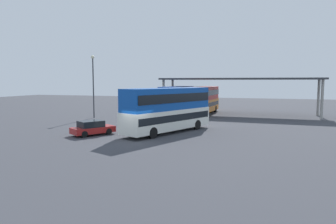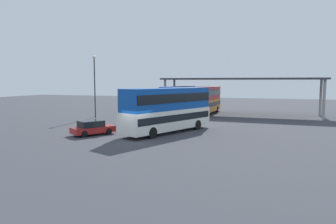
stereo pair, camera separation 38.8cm
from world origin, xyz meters
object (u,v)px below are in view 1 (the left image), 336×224
(double_decker_near_canopy, at_px, (177,99))
(lamppost_tall, at_px, (93,79))
(double_decker_main, at_px, (168,108))
(double_decker_mid_row, at_px, (204,99))
(parked_hatchback, at_px, (92,128))

(double_decker_near_canopy, bearing_deg, lamppost_tall, 136.12)
(double_decker_main, xyz_separation_m, double_decker_mid_row, (-0.27, 18.39, -0.10))
(double_decker_main, bearing_deg, double_decker_mid_row, 23.50)
(double_decker_near_canopy, xyz_separation_m, lamppost_tall, (-9.19, -8.85, 2.94))
(double_decker_main, height_order, lamppost_tall, lamppost_tall)
(parked_hatchback, xyz_separation_m, double_decker_mid_row, (5.93, 21.99, 1.59))
(double_decker_near_canopy, relative_size, lamppost_tall, 1.25)
(parked_hatchback, relative_size, double_decker_mid_row, 0.40)
(double_decker_near_canopy, xyz_separation_m, double_decker_mid_row, (3.89, 1.14, -0.03))
(double_decker_main, relative_size, parked_hatchback, 2.58)
(double_decker_main, distance_m, parked_hatchback, 7.36)
(parked_hatchback, relative_size, lamppost_tall, 0.50)
(parked_hatchback, height_order, double_decker_near_canopy, double_decker_near_canopy)
(double_decker_main, relative_size, lamppost_tall, 1.29)
(parked_hatchback, bearing_deg, double_decker_near_canopy, 27.07)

